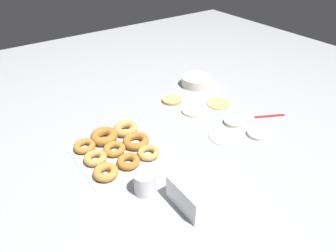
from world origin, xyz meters
The scene contains 12 objects.
ground_plane centered at (0.00, 0.00, 0.00)m, with size 3.00×3.00×0.00m, color #9EA0A5.
pancake_0 centered at (-0.09, 0.09, 0.01)m, with size 0.10×0.10×0.01m, color silver.
pancake_1 centered at (0.09, 0.17, 0.01)m, with size 0.08×0.08×0.02m, color beige.
pancake_2 centered at (-0.07, 0.24, 0.00)m, with size 0.11×0.11×0.01m, color tan.
pancake_3 centered at (0.14, 0.06, 0.00)m, with size 0.12×0.12×0.01m, color beige.
pancake_4 centered at (-0.23, 0.06, 0.01)m, with size 0.10×0.10×0.02m, color tan.
pancake_5 centered at (0.21, 0.19, 0.01)m, with size 0.09×0.09×0.01m, color silver.
donut_tray centered at (-0.04, -0.34, 0.02)m, with size 0.31×0.30×0.04m.
batter_bowl centered at (-0.30, 0.28, 0.02)m, with size 0.16×0.16×0.05m.
container_stack centered at (0.34, -0.26, 0.04)m, with size 0.15×0.12×0.09m.
paper_cup centered at (0.21, -0.36, 0.04)m, with size 0.07×0.07×0.08m.
spatula centered at (0.10, 0.26, 0.00)m, with size 0.15×0.26×0.01m.
Camera 1 is at (0.83, -0.70, 0.75)m, focal length 32.00 mm.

